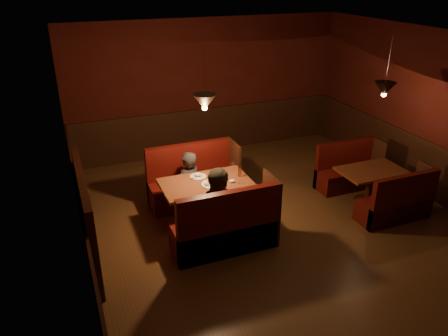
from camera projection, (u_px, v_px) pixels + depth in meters
name	position (u px, v px, depth m)	size (l,w,h in m)	color
room	(268.00, 170.00, 6.53)	(6.02, 7.02, 2.92)	brown
main_table	(207.00, 192.00, 6.89)	(1.41, 0.85, 0.98)	maroon
main_bench_far	(193.00, 184.00, 7.67)	(1.55, 0.55, 1.05)	#47100F
main_bench_near	(227.00, 231.00, 6.32)	(1.55, 0.55, 1.05)	#47100F
second_table	(371.00, 178.00, 7.59)	(1.12, 0.71, 0.63)	maroon
second_bench_far	(347.00, 172.00, 8.24)	(1.23, 0.46, 0.88)	#47100F
second_bench_near	(397.00, 205.00, 7.11)	(1.23, 0.46, 0.88)	#47100F
diner_a	(188.00, 172.00, 7.26)	(0.52, 0.34, 1.42)	black
diner_b	(221.00, 197.00, 6.31)	(0.76, 0.59, 1.57)	#2F2A22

